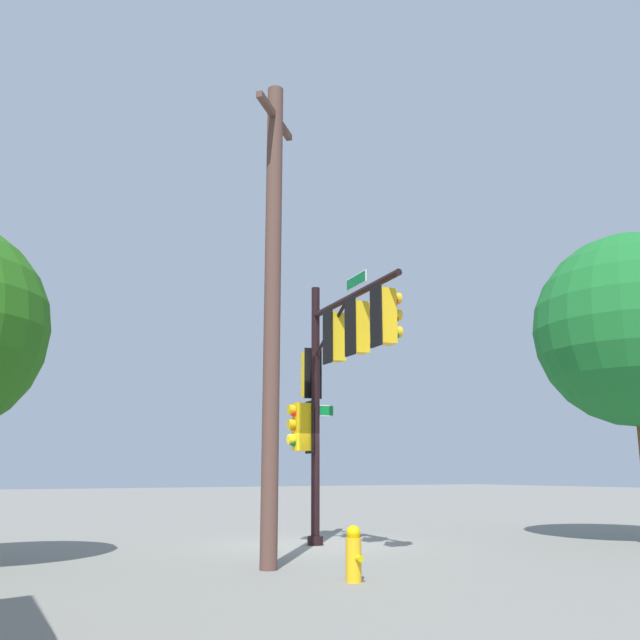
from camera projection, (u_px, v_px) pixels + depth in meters
name	position (u px, v px, depth m)	size (l,w,h in m)	color
ground_plane	(315.00, 545.00, 15.85)	(120.00, 120.00, 0.00)	gray
signal_pole_assembly	(333.00, 368.00, 15.67)	(4.77, 1.16, 6.05)	black
utility_pole	(272.00, 305.00, 12.80)	(1.34, 1.38, 8.99)	brown
fire_hydrant	(354.00, 554.00, 10.58)	(0.33, 0.24, 0.83)	yellow
tree_mid	(633.00, 329.00, 16.88)	(4.69, 4.69, 7.35)	brown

